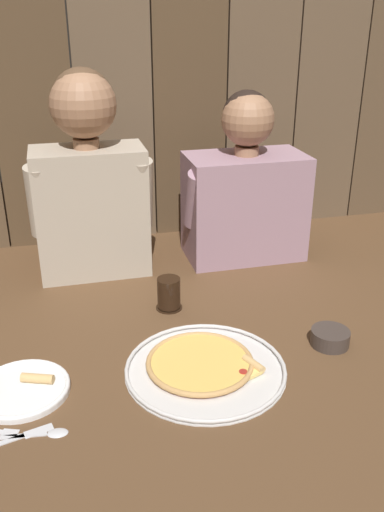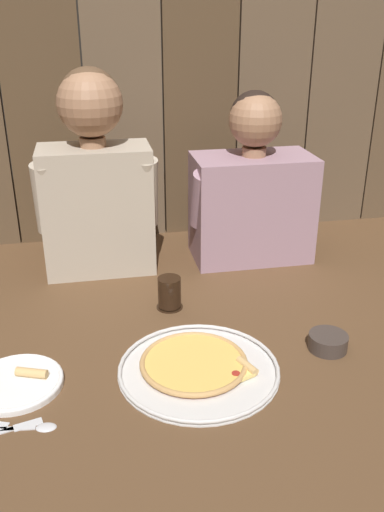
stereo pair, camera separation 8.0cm
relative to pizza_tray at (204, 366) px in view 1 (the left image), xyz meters
name	(u,v)px [view 1 (the left image)]	position (x,y,z in m)	size (l,w,h in m)	color
ground_plane	(207,329)	(0.06, 0.18, -0.01)	(3.20, 3.20, 0.00)	brown
pizza_tray	(204,366)	(0.00, 0.00, 0.00)	(0.39, 0.39, 0.03)	silver
dinner_plate	(22,389)	(-0.43, 0.02, 0.00)	(0.22, 0.22, 0.03)	white
drinking_glass	(169,294)	(-0.02, 0.32, 0.04)	(0.08, 0.08, 0.10)	black
dipping_bowl	(330,337)	(0.35, 0.03, 0.01)	(0.10, 0.10, 0.04)	#3D332D
table_knife	(17,438)	(-0.44, -0.13, -0.01)	(0.15, 0.06, 0.01)	silver
table_spoon	(46,433)	(-0.38, -0.14, -0.01)	(0.14, 0.04, 0.01)	silver
diner_left	(89,178)	(-0.21, 0.63, 0.31)	(0.39, 0.21, 0.65)	#B2A38E
diner_right	(245,188)	(0.32, 0.63, 0.24)	(0.44, 0.23, 0.57)	gray
wooden_backdrop_wall	(150,28)	(0.06, 0.92, 0.74)	(2.19, 0.03, 1.49)	brown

